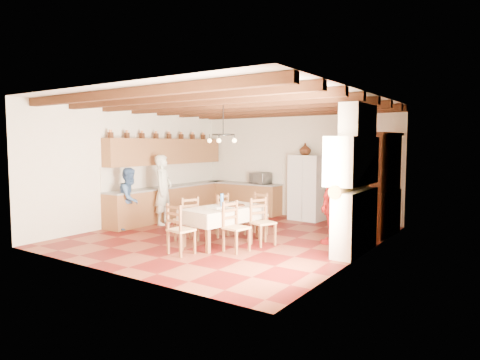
{
  "coord_description": "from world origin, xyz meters",
  "views": [
    {
      "loc": [
        5.48,
        -7.65,
        2.07
      ],
      "look_at": [
        0.1,
        0.3,
        1.25
      ],
      "focal_mm": 32.0,
      "sensor_mm": 36.0,
      "label": 1
    }
  ],
  "objects_px": {
    "refrigerator": "(308,188)",
    "chair_end_near": "(181,229)",
    "dining_table": "(223,211)",
    "chair_right_far": "(263,222)",
    "microwave": "(260,178)",
    "chair_left_far": "(217,215)",
    "person_woman_red": "(332,207)",
    "chair_left_near": "(186,219)",
    "hutch": "(381,184)",
    "chair_end_far": "(256,214)",
    "chair_right_near": "(236,227)",
    "person_woman_blue": "(130,199)",
    "person_man": "(163,190)"
  },
  "relations": [
    {
      "from": "refrigerator",
      "to": "chair_end_near",
      "type": "height_order",
      "value": "refrigerator"
    },
    {
      "from": "dining_table",
      "to": "chair_right_far",
      "type": "distance_m",
      "value": 0.85
    },
    {
      "from": "microwave",
      "to": "chair_left_far",
      "type": "bearing_deg",
      "value": -61.87
    },
    {
      "from": "chair_end_near",
      "to": "person_woman_red",
      "type": "distance_m",
      "value": 3.13
    },
    {
      "from": "chair_end_near",
      "to": "microwave",
      "type": "relative_size",
      "value": 1.62
    },
    {
      "from": "chair_left_near",
      "to": "microwave",
      "type": "xyz_separation_m",
      "value": [
        -0.52,
        3.84,
        0.58
      ]
    },
    {
      "from": "hutch",
      "to": "chair_end_far",
      "type": "relative_size",
      "value": 2.41
    },
    {
      "from": "microwave",
      "to": "chair_right_near",
      "type": "bearing_deg",
      "value": -49.87
    },
    {
      "from": "chair_left_far",
      "to": "chair_end_near",
      "type": "height_order",
      "value": "same"
    },
    {
      "from": "person_woman_blue",
      "to": "microwave",
      "type": "height_order",
      "value": "person_woman_blue"
    },
    {
      "from": "chair_right_far",
      "to": "person_man",
      "type": "xyz_separation_m",
      "value": [
        -3.26,
        0.49,
        0.41
      ]
    },
    {
      "from": "chair_right_far",
      "to": "chair_end_near",
      "type": "distance_m",
      "value": 1.73
    },
    {
      "from": "chair_right_far",
      "to": "chair_end_far",
      "type": "distance_m",
      "value": 0.95
    },
    {
      "from": "person_woman_blue",
      "to": "person_woman_red",
      "type": "height_order",
      "value": "person_woman_red"
    },
    {
      "from": "chair_left_near",
      "to": "person_man",
      "type": "relative_size",
      "value": 0.54
    },
    {
      "from": "hutch",
      "to": "person_woman_red",
      "type": "bearing_deg",
      "value": -108.28
    },
    {
      "from": "hutch",
      "to": "chair_left_far",
      "type": "distance_m",
      "value": 3.74
    },
    {
      "from": "refrigerator",
      "to": "chair_left_near",
      "type": "bearing_deg",
      "value": -99.89
    },
    {
      "from": "dining_table",
      "to": "microwave",
      "type": "height_order",
      "value": "microwave"
    },
    {
      "from": "dining_table",
      "to": "chair_left_near",
      "type": "relative_size",
      "value": 1.93
    },
    {
      "from": "chair_right_near",
      "to": "person_woman_red",
      "type": "xyz_separation_m",
      "value": [
        1.26,
        1.65,
        0.29
      ]
    },
    {
      "from": "dining_table",
      "to": "chair_right_near",
      "type": "bearing_deg",
      "value": -33.76
    },
    {
      "from": "chair_left_near",
      "to": "person_woman_blue",
      "type": "distance_m",
      "value": 2.01
    },
    {
      "from": "chair_end_near",
      "to": "person_man",
      "type": "bearing_deg",
      "value": -31.86
    },
    {
      "from": "person_man",
      "to": "person_woman_red",
      "type": "height_order",
      "value": "person_man"
    },
    {
      "from": "hutch",
      "to": "person_man",
      "type": "xyz_separation_m",
      "value": [
        -4.97,
        -1.79,
        -0.26
      ]
    },
    {
      "from": "person_man",
      "to": "hutch",
      "type": "bearing_deg",
      "value": -91.45
    },
    {
      "from": "chair_left_near",
      "to": "chair_left_far",
      "type": "relative_size",
      "value": 1.0
    },
    {
      "from": "chair_left_far",
      "to": "microwave",
      "type": "xyz_separation_m",
      "value": [
        -0.73,
        3.05,
        0.58
      ]
    },
    {
      "from": "chair_left_far",
      "to": "chair_end_far",
      "type": "relative_size",
      "value": 1.0
    },
    {
      "from": "refrigerator",
      "to": "person_woman_blue",
      "type": "height_order",
      "value": "refrigerator"
    },
    {
      "from": "chair_end_far",
      "to": "person_man",
      "type": "height_order",
      "value": "person_man"
    },
    {
      "from": "person_woman_blue",
      "to": "microwave",
      "type": "distance_m",
      "value": 3.91
    },
    {
      "from": "chair_left_near",
      "to": "person_man",
      "type": "bearing_deg",
      "value": -101.88
    },
    {
      "from": "chair_end_near",
      "to": "chair_end_far",
      "type": "xyz_separation_m",
      "value": [
        0.28,
        2.2,
        0.0
      ]
    },
    {
      "from": "refrigerator",
      "to": "person_woman_red",
      "type": "bearing_deg",
      "value": -50.11
    },
    {
      "from": "person_woman_red",
      "to": "chair_end_near",
      "type": "bearing_deg",
      "value": -39.03
    },
    {
      "from": "dining_table",
      "to": "chair_right_near",
      "type": "xyz_separation_m",
      "value": [
        0.6,
        -0.4,
        -0.2
      ]
    },
    {
      "from": "hutch",
      "to": "chair_right_far",
      "type": "relative_size",
      "value": 2.41
    },
    {
      "from": "chair_right_near",
      "to": "chair_end_near",
      "type": "xyz_separation_m",
      "value": [
        -0.75,
        -0.74,
        0.0
      ]
    },
    {
      "from": "hutch",
      "to": "chair_right_far",
      "type": "xyz_separation_m",
      "value": [
        -1.71,
        -2.28,
        -0.68
      ]
    },
    {
      "from": "person_man",
      "to": "chair_right_near",
      "type": "bearing_deg",
      "value": -132.81
    },
    {
      "from": "dining_table",
      "to": "person_man",
      "type": "relative_size",
      "value": 1.04
    },
    {
      "from": "chair_right_near",
      "to": "chair_end_near",
      "type": "relative_size",
      "value": 1.0
    },
    {
      "from": "chair_left_far",
      "to": "person_man",
      "type": "distance_m",
      "value": 2.04
    },
    {
      "from": "dining_table",
      "to": "chair_left_near",
      "type": "bearing_deg",
      "value": -158.42
    },
    {
      "from": "refrigerator",
      "to": "person_woman_blue",
      "type": "relative_size",
      "value": 1.18
    },
    {
      "from": "chair_end_far",
      "to": "chair_right_far",
      "type": "bearing_deg",
      "value": -40.5
    },
    {
      "from": "refrigerator",
      "to": "microwave",
      "type": "xyz_separation_m",
      "value": [
        -1.53,
        0.01,
        0.19
      ]
    },
    {
      "from": "chair_left_far",
      "to": "microwave",
      "type": "height_order",
      "value": "microwave"
    }
  ]
}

